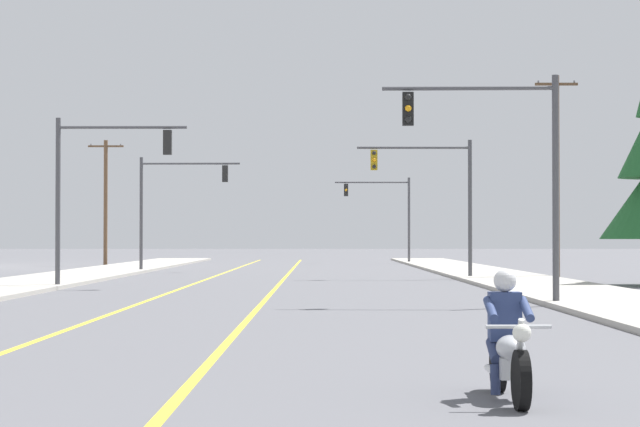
% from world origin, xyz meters
% --- Properties ---
extents(lane_stripe_center, '(0.16, 100.00, 0.01)m').
position_xyz_m(lane_stripe_center, '(-0.02, 45.00, 0.00)').
color(lane_stripe_center, yellow).
rests_on(lane_stripe_center, ground).
extents(lane_stripe_left, '(0.16, 100.00, 0.01)m').
position_xyz_m(lane_stripe_left, '(-3.41, 45.00, 0.00)').
color(lane_stripe_left, yellow).
rests_on(lane_stripe_left, ground).
extents(sidewalk_kerb_right, '(4.40, 110.00, 0.14)m').
position_xyz_m(sidewalk_kerb_right, '(9.75, 40.00, 0.07)').
color(sidewalk_kerb_right, '#ADA89E').
rests_on(sidewalk_kerb_right, ground).
extents(sidewalk_kerb_left, '(4.40, 110.00, 0.14)m').
position_xyz_m(sidewalk_kerb_left, '(-9.75, 40.00, 0.07)').
color(sidewalk_kerb_left, '#ADA89E').
rests_on(sidewalk_kerb_left, ground).
extents(motorcycle_with_rider, '(0.70, 2.19, 1.46)m').
position_xyz_m(motorcycle_with_rider, '(3.70, 7.40, 0.59)').
color(motorcycle_with_rider, black).
rests_on(motorcycle_with_rider, ground).
extents(traffic_signal_near_right, '(4.74, 0.37, 6.20)m').
position_xyz_m(traffic_signal_near_right, '(6.58, 26.17, 4.09)').
color(traffic_signal_near_right, '#47474C').
rests_on(traffic_signal_near_right, ground).
extents(traffic_signal_near_left, '(4.78, 0.37, 6.20)m').
position_xyz_m(traffic_signal_near_left, '(-6.58, 37.64, 4.09)').
color(traffic_signal_near_left, '#47474C').
rests_on(traffic_signal_near_left, ground).
extents(traffic_signal_mid_right, '(5.13, 0.37, 6.20)m').
position_xyz_m(traffic_signal_mid_right, '(6.81, 47.46, 4.11)').
color(traffic_signal_mid_right, '#47474C').
rests_on(traffic_signal_mid_right, ground).
extents(traffic_signal_mid_left, '(5.44, 0.37, 6.20)m').
position_xyz_m(traffic_signal_mid_left, '(-6.50, 58.92, 4.13)').
color(traffic_signal_mid_left, '#47474C').
rests_on(traffic_signal_mid_left, ground).
extents(traffic_signal_far_right, '(5.44, 0.37, 6.20)m').
position_xyz_m(traffic_signal_far_right, '(6.45, 80.70, 4.13)').
color(traffic_signal_far_right, '#47474C').
rests_on(traffic_signal_far_right, ground).
extents(utility_pole_right_far, '(1.93, 0.26, 9.20)m').
position_xyz_m(utility_pole_right_far, '(12.31, 48.26, 4.79)').
color(utility_pole_right_far, brown).
rests_on(utility_pole_right_far, ground).
extents(utility_pole_left_far, '(2.35, 0.26, 8.32)m').
position_xyz_m(utility_pole_left_far, '(-12.61, 73.57, 4.38)').
color(utility_pole_left_far, brown).
rests_on(utility_pole_left_far, ground).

